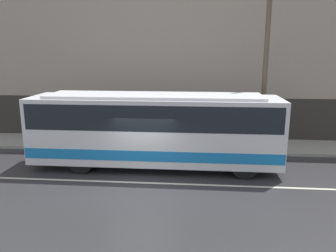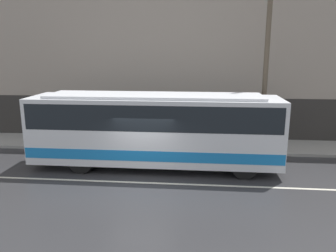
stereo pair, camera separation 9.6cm
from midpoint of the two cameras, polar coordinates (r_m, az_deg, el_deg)
name	(u,v)px [view 1 (the left image)]	position (r m, az deg, el deg)	size (l,w,h in m)	color
ground_plane	(142,183)	(13.38, -4.82, -9.82)	(60.00, 60.00, 0.00)	#2D2D30
sidewalk	(158,144)	(18.39, -1.99, -3.14)	(60.00, 2.77, 0.15)	gray
building_facade	(160,56)	(19.18, -1.53, 12.04)	(60.00, 0.35, 10.09)	gray
lane_stripe	(142,183)	(13.38, -4.82, -9.81)	(54.00, 0.14, 0.01)	beige
transit_bus	(155,127)	(14.57, -2.53, -0.14)	(10.96, 2.53, 3.32)	silver
utility_pole_near	(265,67)	(17.01, 16.44, 9.80)	(0.25, 0.25, 8.48)	brown
pedestrian_waiting	(189,132)	(17.65, 3.45, -0.98)	(0.36, 0.36, 1.67)	maroon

